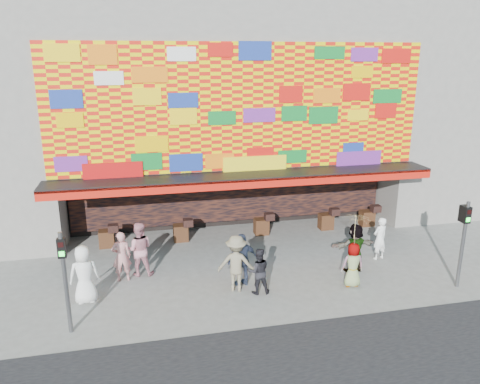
{
  "coord_description": "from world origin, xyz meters",
  "views": [
    {
      "loc": [
        -4.06,
        -13.83,
        7.5
      ],
      "look_at": [
        -0.53,
        2.0,
        2.75
      ],
      "focal_mm": 35.0,
      "sensor_mm": 36.0,
      "label": 1
    }
  ],
  "objects": [
    {
      "name": "ped_d",
      "position": [
        -1.12,
        -0.11,
        0.96
      ],
      "size": [
        1.39,
        1.04,
        1.91
      ],
      "primitive_type": "imported",
      "rotation": [
        0.0,
        0.0,
        2.84
      ],
      "color": "#7C735A",
      "rests_on": "ground"
    },
    {
      "name": "ped_g",
      "position": [
        2.74,
        -0.68,
        0.76
      ],
      "size": [
        0.78,
        0.54,
        1.53
      ],
      "primitive_type": "imported",
      "rotation": [
        0.0,
        0.0,
        3.07
      ],
      "color": "gray",
      "rests_on": "ground"
    },
    {
      "name": "parasol",
      "position": [
        2.74,
        -0.68,
        2.12
      ],
      "size": [
        1.22,
        1.23,
        1.79
      ],
      "color": "#FDE4A0",
      "rests_on": "ground"
    },
    {
      "name": "ground",
      "position": [
        0.0,
        0.0,
        0.0
      ],
      "size": [
        90.0,
        90.0,
        0.0
      ],
      "primitive_type": "plane",
      "color": "slate",
      "rests_on": "ground"
    },
    {
      "name": "signal_left",
      "position": [
        -6.2,
        -1.5,
        1.86
      ],
      "size": [
        0.22,
        0.2,
        3.0
      ],
      "color": "#59595B",
      "rests_on": "ground"
    },
    {
      "name": "signal_right",
      "position": [
        6.2,
        -1.5,
        1.86
      ],
      "size": [
        0.22,
        0.2,
        3.0
      ],
      "color": "#59595B",
      "rests_on": "ground"
    },
    {
      "name": "shop_building",
      "position": [
        0.0,
        8.18,
        5.23
      ],
      "size": [
        15.2,
        9.4,
        10.0
      ],
      "color": "gray",
      "rests_on": "ground"
    },
    {
      "name": "ped_f",
      "position": [
        3.31,
        0.37,
        0.9
      ],
      "size": [
        1.69,
        0.61,
        1.8
      ],
      "primitive_type": "imported",
      "rotation": [
        0.0,
        0.0,
        3.19
      ],
      "color": "gray",
      "rests_on": "ground"
    },
    {
      "name": "ped_e",
      "position": [
        -0.85,
        0.17,
        0.93
      ],
      "size": [
        1.17,
        0.75,
        1.85
      ],
      "primitive_type": "imported",
      "rotation": [
        0.0,
        0.0,
        3.43
      ],
      "color": "#2F3953",
      "rests_on": "ground"
    },
    {
      "name": "ped_c",
      "position": [
        -0.47,
        -0.47,
        0.78
      ],
      "size": [
        0.79,
        0.64,
        1.56
      ],
      "primitive_type": "imported",
      "rotation": [
        0.0,
        0.0,
        3.08
      ],
      "color": "black",
      "rests_on": "ground"
    },
    {
      "name": "ped_h",
      "position": [
        4.72,
        1.14,
        0.83
      ],
      "size": [
        0.69,
        0.55,
        1.66
      ],
      "primitive_type": "imported",
      "rotation": [
        0.0,
        0.0,
        3.42
      ],
      "color": "white",
      "rests_on": "ground"
    },
    {
      "name": "ped_i",
      "position": [
        -4.21,
        1.74,
        0.97
      ],
      "size": [
        1.03,
        0.85,
        1.95
      ],
      "primitive_type": "imported",
      "rotation": [
        0.0,
        0.0,
        3.02
      ],
      "color": "#CE8593",
      "rests_on": "ground"
    },
    {
      "name": "neighbor_right",
      "position": [
        13.0,
        8.0,
        6.0
      ],
      "size": [
        11.0,
        8.0,
        12.0
      ],
      "primitive_type": "cube",
      "color": "gray",
      "rests_on": "ground"
    },
    {
      "name": "ped_b",
      "position": [
        -4.81,
        1.41,
        0.9
      ],
      "size": [
        0.69,
        0.49,
        1.79
      ],
      "primitive_type": "imported",
      "rotation": [
        0.0,
        0.0,
        3.24
      ],
      "color": "tan",
      "rests_on": "ground"
    },
    {
      "name": "ped_a",
      "position": [
        -5.91,
        0.15,
        0.95
      ],
      "size": [
        0.97,
        0.67,
        1.89
      ],
      "primitive_type": "imported",
      "rotation": [
        0.0,
        0.0,
        3.22
      ],
      "color": "white",
      "rests_on": "ground"
    }
  ]
}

